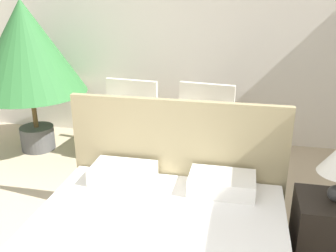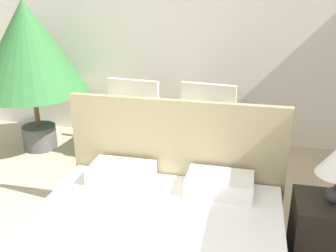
# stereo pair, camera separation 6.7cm
# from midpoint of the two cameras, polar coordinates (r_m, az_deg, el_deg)

# --- Properties ---
(wall_back) EXTENTS (10.00, 0.06, 2.90)m
(wall_back) POSITION_cam_midpoint_polar(r_m,az_deg,el_deg) (4.94, 3.68, 14.08)
(wall_back) COLOR silver
(wall_back) RESTS_ON ground_plane
(armchair_near_window_left) EXTENTS (0.74, 0.68, 0.90)m
(armchair_near_window_left) POSITION_cam_midpoint_polar(r_m,az_deg,el_deg) (4.70, -7.00, -0.92)
(armchair_near_window_left) COLOR silver
(armchair_near_window_left) RESTS_ON ground_plane
(armchair_near_window_right) EXTENTS (0.75, 0.69, 0.90)m
(armchair_near_window_right) POSITION_cam_midpoint_polar(r_m,az_deg,el_deg) (4.50, 4.56, -1.82)
(armchair_near_window_right) COLOR silver
(armchair_near_window_right) RESTS_ON ground_plane
(potted_palm) EXTENTS (1.37, 1.37, 1.88)m
(potted_palm) POSITION_cam_midpoint_polar(r_m,az_deg,el_deg) (4.87, -21.19, 10.78)
(potted_palm) COLOR #4C4C4C
(potted_palm) RESTS_ON ground_plane
(nightstand) EXTENTS (0.47, 0.45, 0.51)m
(nightstand) POSITION_cam_midpoint_polar(r_m,az_deg,el_deg) (3.21, 22.32, -14.34)
(nightstand) COLOR black
(nightstand) RESTS_ON ground_plane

